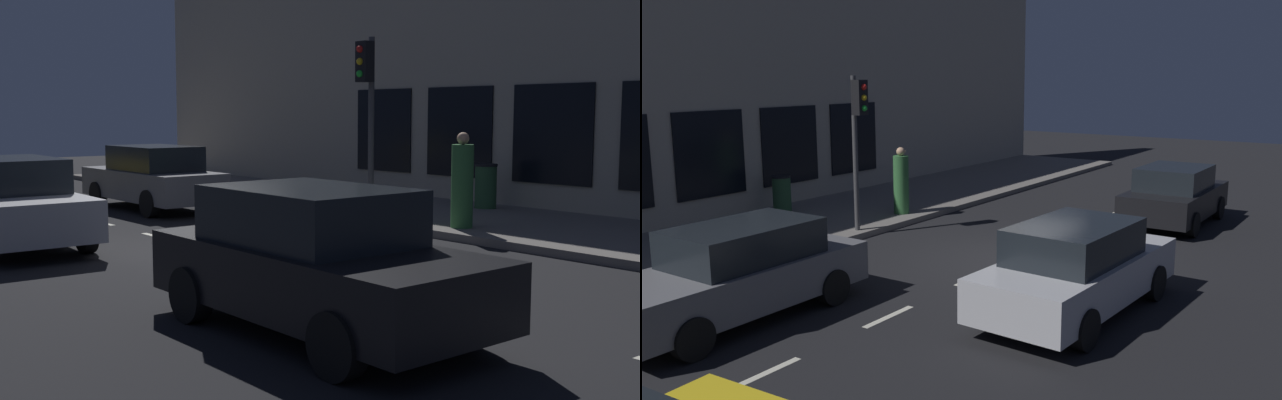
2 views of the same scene
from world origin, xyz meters
TOP-DOWN VIEW (x-y plane):
  - ground_plane at (0.00, 0.00)m, footprint 60.00×60.00m
  - sidewalk at (6.25, 0.00)m, footprint 4.50×32.00m
  - building_facade at (8.80, -0.00)m, footprint 0.65×32.00m
  - lane_centre_line at (0.00, -1.00)m, footprint 0.12×27.20m
  - traffic_light at (4.22, 0.24)m, footprint 0.47×0.32m
  - parked_car_0 at (2.00, 5.62)m, footprint 1.81×4.51m
  - parked_car_2 at (-2.52, 2.27)m, footprint 2.02×4.55m
  - parked_car_3 at (-1.85, -5.53)m, footprint 1.91×4.16m
  - pedestrian_0 at (4.70, -1.97)m, footprint 0.60×0.60m
  - trash_bin at (7.60, -0.22)m, footprint 0.53×0.53m

SIDE VIEW (x-z plane):
  - ground_plane at x=0.00m, z-range 0.00..0.00m
  - lane_centre_line at x=0.00m, z-range 0.00..0.01m
  - sidewalk at x=6.25m, z-range 0.00..0.15m
  - trash_bin at x=7.60m, z-range 0.15..1.20m
  - parked_car_3 at x=-1.85m, z-range 0.00..1.58m
  - parked_car_0 at x=2.00m, z-range 0.00..1.58m
  - parked_car_2 at x=-2.52m, z-range 0.00..1.58m
  - pedestrian_0 at x=4.70m, z-range 0.07..1.93m
  - traffic_light at x=4.22m, z-range 0.93..4.75m
  - building_facade at x=8.80m, z-range -0.01..8.81m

